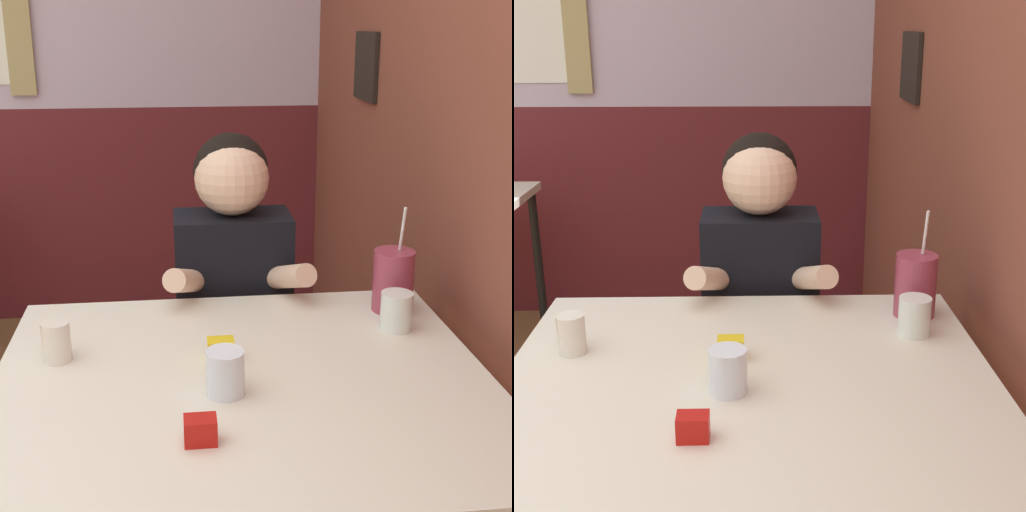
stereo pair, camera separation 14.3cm
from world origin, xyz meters
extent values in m
cube|color=brown|center=(1.47, 1.32, 1.35)|extent=(0.06, 4.64, 2.70)
cube|color=black|center=(1.43, 1.72, 1.35)|extent=(0.02, 0.28, 0.25)
cube|color=maroon|center=(0.00, 2.67, 0.55)|extent=(5.87, 0.06, 1.10)
cube|color=tan|center=(-0.01, 2.62, 1.55)|extent=(0.12, 0.02, 0.76)
cube|color=beige|center=(0.82, 0.37, 0.76)|extent=(1.07, 0.96, 0.04)
cylinder|color=black|center=(0.33, 0.81, 0.37)|extent=(0.04, 0.04, 0.74)
cylinder|color=black|center=(1.32, 0.81, 0.37)|extent=(0.04, 0.04, 0.74)
cube|color=black|center=(0.85, 1.00, 0.22)|extent=(0.31, 0.20, 0.44)
cube|color=black|center=(0.85, 1.00, 0.71)|extent=(0.34, 0.20, 0.53)
sphere|color=black|center=(0.85, 1.03, 1.10)|extent=(0.22, 0.22, 0.22)
sphere|color=beige|center=(0.85, 1.00, 1.08)|extent=(0.21, 0.21, 0.21)
cylinder|color=beige|center=(0.72, 0.86, 0.83)|extent=(0.14, 0.27, 0.15)
cylinder|color=beige|center=(0.99, 0.86, 0.83)|extent=(0.14, 0.27, 0.15)
cylinder|color=#99384C|center=(1.25, 0.71, 0.86)|extent=(0.11, 0.11, 0.16)
cylinder|color=white|center=(1.27, 0.71, 0.99)|extent=(0.01, 0.04, 0.14)
cylinder|color=silver|center=(0.78, 0.31, 0.82)|extent=(0.08, 0.08, 0.10)
cylinder|color=silver|center=(1.22, 0.59, 0.82)|extent=(0.08, 0.08, 0.10)
cylinder|color=silver|center=(0.41, 0.51, 0.82)|extent=(0.06, 0.06, 0.09)
cube|color=#B7140F|center=(0.72, 0.14, 0.80)|extent=(0.06, 0.04, 0.05)
cube|color=yellow|center=(0.78, 0.47, 0.80)|extent=(0.06, 0.04, 0.05)
camera|label=1|loc=(0.69, -0.99, 1.50)|focal=50.00mm
camera|label=2|loc=(0.83, -1.00, 1.50)|focal=50.00mm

